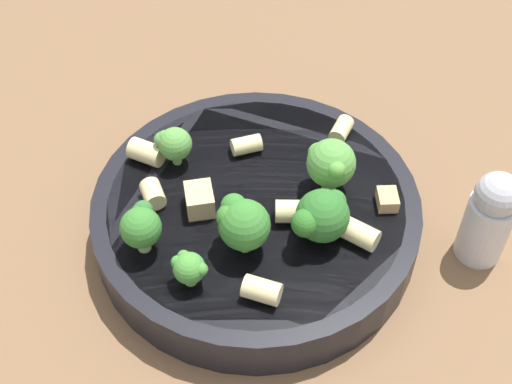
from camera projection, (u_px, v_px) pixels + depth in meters
name	position (u px, v px, depth m)	size (l,w,h in m)	color
ground_plane	(256.00, 232.00, 0.57)	(2.00, 2.00, 0.00)	brown
pasta_bowl	(256.00, 214.00, 0.56)	(0.25, 0.25, 0.04)	black
broccoli_floret_0	(189.00, 268.00, 0.48)	(0.03, 0.02, 0.03)	#84AD60
broccoli_floret_1	(173.00, 143.00, 0.56)	(0.03, 0.03, 0.03)	#84AD60
broccoli_floret_2	(141.00, 226.00, 0.50)	(0.03, 0.03, 0.04)	#9EC175
broccoli_floret_3	(321.00, 216.00, 0.50)	(0.04, 0.05, 0.04)	#9EC175
broccoli_floret_4	(242.00, 223.00, 0.50)	(0.04, 0.04, 0.04)	#93B766
broccoli_floret_5	(330.00, 163.00, 0.53)	(0.04, 0.04, 0.05)	#9EC175
rigatoni_0	(153.00, 194.00, 0.54)	(0.02, 0.02, 0.02)	beige
rigatoni_1	(146.00, 152.00, 0.57)	(0.02, 0.02, 0.03)	beige
rigatoni_2	(294.00, 211.00, 0.53)	(0.02, 0.02, 0.03)	beige
rigatoni_3	(359.00, 233.00, 0.51)	(0.02, 0.02, 0.03)	beige
rigatoni_4	(246.00, 145.00, 0.58)	(0.01, 0.01, 0.02)	beige
rigatoni_5	(262.00, 290.00, 0.48)	(0.02, 0.02, 0.03)	beige
rigatoni_6	(346.00, 132.00, 0.58)	(0.01, 0.01, 0.02)	beige
chicken_chunk_0	(200.00, 200.00, 0.53)	(0.03, 0.02, 0.02)	tan
chicken_chunk_1	(387.00, 199.00, 0.54)	(0.02, 0.01, 0.01)	tan
pepper_shaker	(489.00, 217.00, 0.53)	(0.04, 0.04, 0.08)	silver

